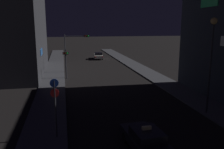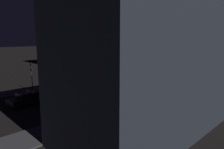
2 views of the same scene
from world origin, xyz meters
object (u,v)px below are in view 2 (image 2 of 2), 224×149
(far_car, at_px, (202,67))
(sign_pole_left, at_px, (32,74))
(traffic_light_left_kerb, at_px, (125,62))
(traffic_light_overhead, at_px, (144,53))
(street_lamp_near_block, at_px, (103,56))
(taxi, at_px, (29,98))

(far_car, relative_size, sign_pole_left, 1.18)
(far_car, bearing_deg, traffic_light_left_kerb, -111.27)
(traffic_light_overhead, height_order, street_lamp_near_block, street_lamp_near_block)
(sign_pole_left, distance_m, street_lamp_near_block, 12.78)
(taxi, bearing_deg, sign_pole_left, 151.95)
(traffic_light_left_kerb, bearing_deg, street_lamp_near_block, -54.72)
(traffic_light_left_kerb, bearing_deg, traffic_light_overhead, 73.05)
(street_lamp_near_block, bearing_deg, sign_pole_left, -170.74)
(taxi, relative_size, far_car, 0.99)
(sign_pole_left, bearing_deg, traffic_light_left_kerb, 87.04)
(far_car, xyz_separation_m, traffic_light_left_kerb, (-7.22, -18.54, 2.00))
(traffic_light_overhead, distance_m, sign_pole_left, 22.57)
(taxi, bearing_deg, street_lamp_near_block, 34.03)
(traffic_light_overhead, distance_m, street_lamp_near_block, 22.74)
(traffic_light_left_kerb, relative_size, street_lamp_near_block, 0.49)
(far_car, distance_m, traffic_light_left_kerb, 20.00)
(traffic_light_overhead, xyz_separation_m, traffic_light_left_kerb, (-1.34, -4.40, -1.47))
(taxi, bearing_deg, traffic_light_overhead, 96.62)
(sign_pole_left, relative_size, street_lamp_near_block, 0.50)
(far_car, xyz_separation_m, street_lamp_near_block, (4.10, -34.53, 4.81))
(far_car, relative_size, street_lamp_near_block, 0.59)
(traffic_light_left_kerb, distance_m, sign_pole_left, 18.02)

